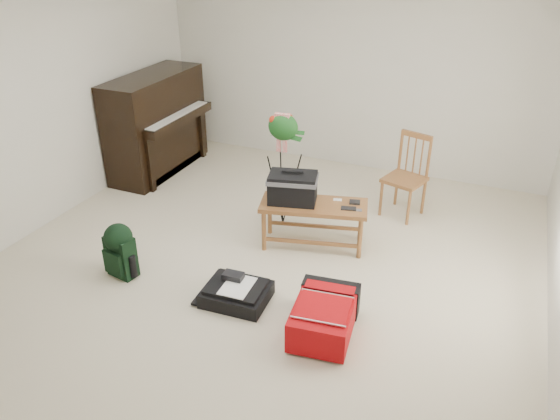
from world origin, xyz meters
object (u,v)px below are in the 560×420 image
at_px(piano, 157,126).
at_px(black_duffel, 236,293).
at_px(dining_chair, 405,177).
at_px(green_backpack, 120,248).
at_px(red_suitcase, 326,313).
at_px(flower_stand, 283,171).
at_px(bench, 301,192).

distance_m(piano, black_duffel, 3.10).
height_order(dining_chair, green_backpack, dining_chair).
bearing_deg(piano, dining_chair, 0.71).
bearing_deg(red_suitcase, piano, 137.62).
bearing_deg(flower_stand, green_backpack, -125.12).
bearing_deg(red_suitcase, green_backpack, 173.98).
relative_size(dining_chair, green_backpack, 1.73).
xyz_separation_m(green_backpack, flower_stand, (0.97, 1.49, 0.33)).
bearing_deg(red_suitcase, flower_stand, 117.31).
relative_size(bench, green_backpack, 2.10).
distance_m(red_suitcase, green_backpack, 1.98).
distance_m(dining_chair, red_suitcase, 2.22).
distance_m(bench, flower_stand, 0.42).
xyz_separation_m(bench, black_duffel, (-0.14, -1.14, -0.48)).
xyz_separation_m(red_suitcase, flower_stand, (-1.00, 1.46, 0.47)).
bearing_deg(green_backpack, bench, 53.36).
relative_size(piano, bench, 1.35).
bearing_deg(flower_stand, black_duffel, -85.14).
relative_size(dining_chair, red_suitcase, 1.25).
bearing_deg(green_backpack, piano, 126.00).
distance_m(piano, red_suitcase, 3.75).
bearing_deg(dining_chair, bench, -112.05).
height_order(red_suitcase, black_duffel, red_suitcase).
bearing_deg(bench, piano, 142.92).
xyz_separation_m(piano, dining_chair, (3.17, 0.04, -0.15)).
relative_size(piano, flower_stand, 1.18).
height_order(piano, green_backpack, piano).
bearing_deg(dining_chair, black_duffel, -97.15).
bearing_deg(piano, bench, -22.70).
height_order(bench, dining_chair, dining_chair).
bearing_deg(dining_chair, piano, -162.34).
bearing_deg(bench, dining_chair, 36.63).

